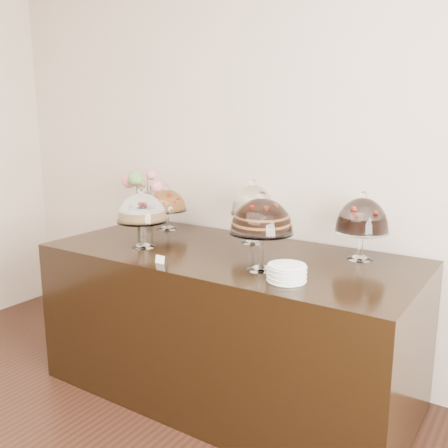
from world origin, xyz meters
The scene contains 10 objects.
wall_back centered at (0.00, 3.00, 1.50)m, with size 5.00×0.04×3.00m, color beige.
display_counter centered at (-0.08, 2.45, 0.45)m, with size 2.20×1.00×0.90m, color black.
cake_stand_sugar_sponge centered at (-0.59, 2.27, 1.13)m, with size 0.31×0.31×0.37m.
cake_stand_choco_layer centered at (0.25, 2.25, 1.17)m, with size 0.33×0.33×0.41m.
cake_stand_cheesecake centered at (-0.08, 2.73, 1.16)m, with size 0.28×0.28×0.41m.
cake_stand_dark_choco centered at (0.62, 2.73, 1.14)m, with size 0.30×0.30×0.39m.
cake_stand_fruit_tart centered at (-0.78, 2.74, 1.09)m, with size 0.29×0.29×0.32m.
flower_vase centered at (-1.02, 2.74, 1.14)m, with size 0.33×0.26×0.41m.
plate_stack centered at (0.44, 2.16, 0.94)m, with size 0.19×0.19×0.08m.
price_card_left centered at (-0.27, 2.05, 0.92)m, with size 0.06×0.01×0.04m, color white.
Camera 1 is at (1.46, 0.06, 1.68)m, focal length 40.00 mm.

